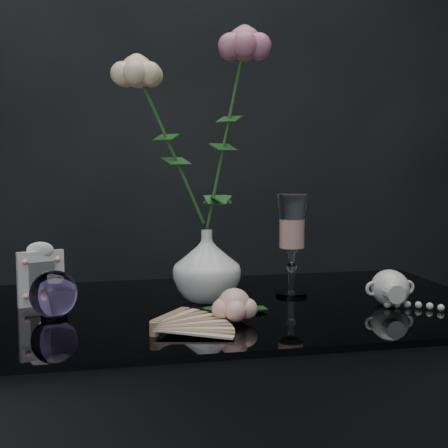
{
  "coord_description": "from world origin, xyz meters",
  "views": [
    {
      "loc": [
        -0.24,
        -1.1,
        1.04
      ],
      "look_at": [
        -0.0,
        0.03,
        0.92
      ],
      "focal_mm": 50.0,
      "sensor_mm": 36.0,
      "label": 1
    }
  ],
  "objects": [
    {
      "name": "vase",
      "position": [
        -0.02,
        0.1,
        0.83
      ],
      "size": [
        0.15,
        0.15,
        0.14
      ],
      "primitive_type": "imported",
      "rotation": [
        0.0,
        0.0,
        0.13
      ],
      "color": "white",
      "rests_on": "table"
    },
    {
      "name": "wine_glass",
      "position": [
        0.16,
        0.11,
        0.87
      ],
      "size": [
        0.06,
        0.06,
        0.21
      ],
      "primitive_type": null,
      "rotation": [
        0.0,
        0.0,
        -0.0
      ],
      "color": "white",
      "rests_on": "table"
    },
    {
      "name": "picture_frame",
      "position": [
        -0.34,
        0.12,
        0.82
      ],
      "size": [
        0.11,
        0.1,
        0.12
      ],
      "primitive_type": null,
      "rotation": [
        0.0,
        0.0,
        0.34
      ],
      "color": "white",
      "rests_on": "table"
    },
    {
      "name": "paperweight",
      "position": [
        -0.31,
        0.02,
        0.8
      ],
      "size": [
        0.1,
        0.1,
        0.08
      ],
      "primitive_type": null,
      "rotation": [
        0.0,
        0.0,
        0.26
      ],
      "color": "#987DCC",
      "rests_on": "table"
    },
    {
      "name": "paper_fan",
      "position": [
        -0.15,
        -0.13,
        0.78
      ],
      "size": [
        0.27,
        0.21,
        0.03
      ],
      "primitive_type": null,
      "rotation": [
        0.0,
        0.0,
        0.04
      ],
      "color": "beige",
      "rests_on": "table"
    },
    {
      "name": "loose_rose",
      "position": [
        -0.0,
        -0.07,
        0.79
      ],
      "size": [
        0.19,
        0.21,
        0.06
      ],
      "primitive_type": null,
      "rotation": [
        0.0,
        0.0,
        -0.43
      ],
      "color": "#FFB1A4",
      "rests_on": "table"
    },
    {
      "name": "pearl_jar",
      "position": [
        0.32,
        -0.01,
        0.8
      ],
      "size": [
        0.26,
        0.27,
        0.07
      ],
      "primitive_type": null,
      "rotation": [
        0.0,
        0.0,
        -0.05
      ],
      "color": "silver",
      "rests_on": "table"
    },
    {
      "name": "roses",
      "position": [
        -0.04,
        0.09,
        1.11
      ],
      "size": [
        0.29,
        0.12,
        0.45
      ],
      "color": "#FFD09D",
      "rests_on": "vase"
    }
  ]
}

